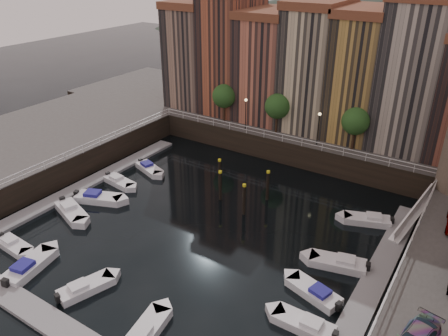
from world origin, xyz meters
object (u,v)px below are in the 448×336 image
Objects in this scene: boat_left_0 at (13,245)px; boat_left_2 at (98,198)px; mooring_pilings at (238,186)px; boat_left_1 at (71,211)px; gangway at (416,211)px.

boat_left_2 reaches higher than boat_left_0.
mooring_pilings reaches higher than boat_left_0.
boat_left_1 is 3.36m from boat_left_2.
mooring_pilings is 1.17× the size of boat_left_2.
mooring_pilings is at bearing 61.97° from boat_left_1.
boat_left_0 is (-12.48, -18.35, -1.32)m from mooring_pilings.
mooring_pilings is at bearing -164.70° from gangway.
boat_left_2 is (0.08, 9.95, 0.08)m from boat_left_0.
boat_left_1 is (-0.12, 6.59, 0.07)m from boat_left_0.
gangway is 33.96m from boat_left_1.
boat_left_1 is (-29.68, -16.43, -1.52)m from gangway.
mooring_pilings is 1.19× the size of boat_left_1.
boat_left_2 is (-12.40, -8.40, -1.24)m from mooring_pilings.
boat_left_1 is 0.99× the size of boat_left_2.
boat_left_2 is at bearing -145.90° from mooring_pilings.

